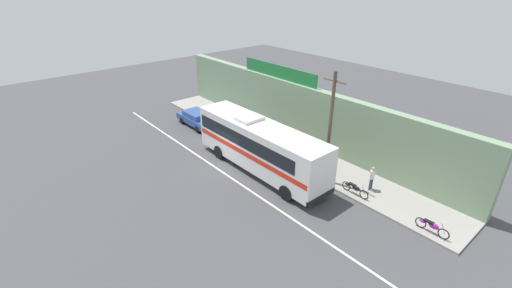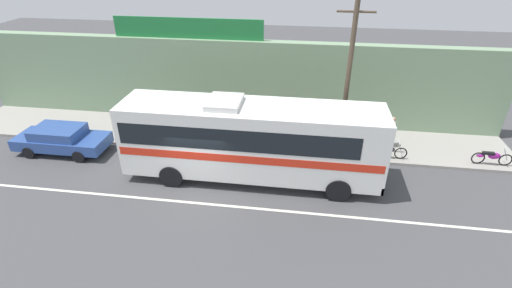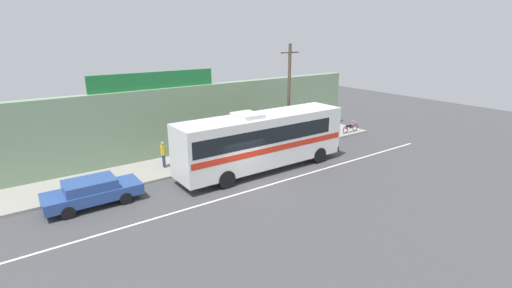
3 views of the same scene
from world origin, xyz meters
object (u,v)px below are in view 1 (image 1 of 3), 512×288
Objects in this scene: pedestrian_by_curb at (372,177)px; pedestrian_near_shop at (253,122)px; parked_car at (197,118)px; pedestrian_far_left at (310,150)px; motorcycle_purple at (355,188)px; intercity_bus at (259,144)px; motorcycle_blue at (432,226)px; utility_pole at (330,128)px.

pedestrian_near_shop is at bearing -179.99° from pedestrian_by_curb.
pedestrian_far_left is (11.47, 2.66, 0.32)m from parked_car.
pedestrian_by_curb is at bearing 74.39° from motorcycle_purple.
pedestrian_near_shop is at bearing 143.67° from intercity_bus.
pedestrian_near_shop reaches higher than parked_car.
pedestrian_near_shop is (4.86, 2.71, 0.39)m from parked_car.
intercity_bus is 7.02m from motorcycle_purple.
motorcycle_purple is (-4.84, -0.06, 0.00)m from motorcycle_blue.
pedestrian_far_left is at bearing 173.27° from motorcycle_blue.
pedestrian_near_shop is (-4.98, 3.66, -0.94)m from intercity_bus.
parked_car is at bearing -150.83° from pedestrian_near_shop.
utility_pole reaches higher than motorcycle_purple.
utility_pole is at bearing -178.72° from motorcycle_blue.
intercity_bus reaches higher than parked_car.
parked_car reaches higher than motorcycle_purple.
pedestrian_far_left reaches higher than motorcycle_purple.
pedestrian_by_curb is at bearing 0.01° from pedestrian_near_shop.
parked_car is at bearing -174.87° from motorcycle_purple.
intercity_bus reaches higher than pedestrian_by_curb.
utility_pole is 4.14m from motorcycle_purple.
pedestrian_near_shop is at bearing 179.49° from pedestrian_far_left.
motorcycle_blue is 1.16× the size of pedestrian_far_left.
intercity_bus is 5.11m from utility_pole.
motorcycle_blue is (7.14, 0.16, -3.45)m from utility_pole.
motorcycle_blue is at bearing -4.21° from pedestrian_near_shop.
motorcycle_blue is (21.10, 1.52, -0.17)m from parked_car.
utility_pole is (13.97, 1.36, 3.27)m from parked_car.
motorcycle_blue is 4.84m from motorcycle_purple.
motorcycle_purple is 1.14× the size of pedestrian_near_shop.
pedestrian_near_shop reaches higher than motorcycle_blue.
parked_car is 11.78m from pedestrian_far_left.
pedestrian_near_shop is (-16.24, 1.20, 0.56)m from motorcycle_blue.
intercity_bus reaches higher than motorcycle_purple.
motorcycle_purple is (16.26, 1.46, -0.17)m from parked_car.
motorcycle_blue is at bearing -6.73° from pedestrian_far_left.
pedestrian_by_curb is (2.64, 1.36, -2.91)m from utility_pole.
parked_car is 21.16m from motorcycle_blue.
pedestrian_by_curb is (6.77, 3.67, -0.97)m from intercity_bus.
intercity_bus is 6.25m from pedestrian_near_shop.
motorcycle_purple is at bearing 2.52° from utility_pole.
parked_car is (-9.84, 0.95, -1.33)m from intercity_bus.
motorcycle_purple is at bearing -105.61° from pedestrian_by_curb.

